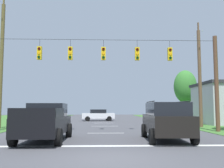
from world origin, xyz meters
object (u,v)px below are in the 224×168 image
Objects in this scene: distant_car_crossing_white at (98,115)px; utility_pole_near_left at (1,64)px; suv_black at (166,120)px; utility_pole_mid_right at (200,76)px; overhead_signal_span at (106,76)px; tree_roadside_right at (185,87)px; pickup_truck at (45,122)px.

distant_car_crossing_white is 0.40× the size of utility_pole_near_left.
utility_pole_mid_right reaches higher than suv_black.
utility_pole_near_left reaches higher than overhead_signal_span.
pickup_truck is at bearing -122.92° from tree_roadside_right.
pickup_truck is at bearing -142.17° from utility_pole_mid_right.
overhead_signal_span is 3.03× the size of pickup_truck.
distant_car_crossing_white is 15.95m from utility_pole_near_left.
utility_pole_near_left is (-17.25, -0.93, 0.87)m from utility_pole_mid_right.
utility_pole_near_left reaches higher than pickup_truck.
pickup_truck is (-3.19, -4.79, -3.06)m from overhead_signal_span.
utility_pole_near_left is at bearing 159.02° from overhead_signal_span.
utility_pole_mid_right reaches higher than distant_car_crossing_white.
overhead_signal_span is 1.48× the size of utility_pole_near_left.
suv_black is 11.14m from utility_pole_mid_right.
pickup_truck is 1.11× the size of suv_black.
overhead_signal_span is at bearing 56.36° from pickup_truck.
suv_black is 0.68× the size of tree_roadside_right.
suv_black is at bearing -110.34° from tree_roadside_right.
pickup_truck is at bearing -123.64° from overhead_signal_span.
tree_roadside_right is (12.48, 1.73, 3.95)m from distant_car_crossing_white.
suv_black is at bearing -0.40° from pickup_truck.
suv_black is at bearing -79.43° from distant_car_crossing_white.
distant_car_crossing_white is at bearing -172.12° from tree_roadside_right.
tree_roadside_right is (3.15, 13.85, 0.20)m from utility_pole_mid_right.
suv_black is 21.61m from distant_car_crossing_white.
suv_black is at bearing -120.46° from utility_pole_mid_right.
suv_black reaches higher than pickup_truck.
utility_pole_mid_right is at bearing -52.42° from distant_car_crossing_white.
utility_pole_near_left is at bearing 145.43° from suv_black.
utility_pole_near_left reaches higher than tree_roadside_right.
distant_car_crossing_white is at bearing 127.58° from utility_pole_mid_right.
suv_black is (3.14, -4.84, -2.96)m from overhead_signal_span.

